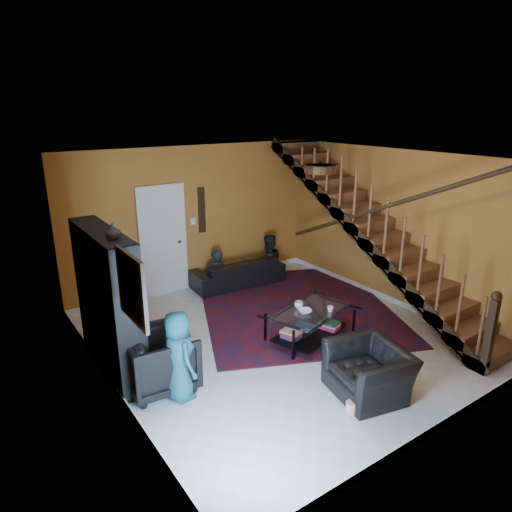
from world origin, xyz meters
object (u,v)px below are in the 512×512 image
(sofa, at_px, (238,272))
(coffee_table, at_px, (310,323))
(bookshelf, at_px, (109,305))
(armchair_left, at_px, (160,360))
(armchair_right, at_px, (369,371))

(sofa, bearing_deg, coffee_table, 87.36)
(sofa, relative_size, coffee_table, 1.30)
(coffee_table, bearing_deg, sofa, 83.04)
(bookshelf, bearing_deg, coffee_table, -18.11)
(armchair_left, bearing_deg, armchair_right, -122.90)
(armchair_right, relative_size, coffee_table, 0.67)
(armchair_left, xyz_separation_m, armchair_right, (2.11, -1.61, -0.08))
(sofa, bearing_deg, armchair_right, 85.53)
(sofa, bearing_deg, armchair_left, 46.43)
(bookshelf, height_order, armchair_left, bookshelf)
(sofa, relative_size, armchair_right, 1.95)
(armchair_left, xyz_separation_m, coffee_table, (2.43, -0.13, -0.11))
(armchair_left, bearing_deg, sofa, -43.43)
(sofa, distance_m, armchair_left, 3.70)
(armchair_right, bearing_deg, sofa, -176.50)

